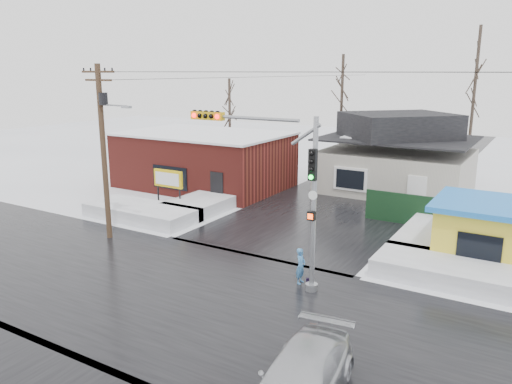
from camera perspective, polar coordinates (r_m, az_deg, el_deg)
The scene contains 20 objects.
ground at distance 20.26m, azimuth -7.92°, elevation -11.71°, with size 120.00×120.00×0.00m, color white.
road_ns at distance 20.25m, azimuth -7.92°, elevation -11.69°, with size 10.00×120.00×0.02m, color black.
road_ew at distance 20.25m, azimuth -7.92°, elevation -11.69°, with size 120.00×10.00×0.02m, color black.
snowbank_nw at distance 30.68m, azimuth -12.92°, elevation -2.26°, with size 7.00×3.00×0.80m, color white.
snowbank_ne at distance 22.84m, azimuth 22.34°, elevation -8.55°, with size 7.00×3.00×0.80m, color white.
snowbank_nside_w at distance 33.15m, azimuth -4.45°, elevation -0.76°, with size 3.00×8.00×0.80m, color white.
snowbank_nside_e at distance 27.80m, azimuth 19.91°, elevation -4.42°, with size 3.00×8.00×0.80m, color white.
traffic_signal at distance 19.86m, azimuth 2.54°, elevation 1.74°, with size 6.05×0.68×7.00m.
utility_pole at distance 26.59m, azimuth -16.99°, elevation 5.45°, with size 3.15×0.44×9.00m.
brick_building at distance 38.26m, azimuth -5.93°, elevation 3.72°, with size 12.20×8.20×4.12m.
marquee_sign at distance 32.10m, azimuth -10.01°, elevation 1.38°, with size 2.20×0.21×2.55m.
house at distance 37.88m, azimuth 15.80°, elevation 4.01°, with size 10.40×8.40×5.76m.
kiosk at distance 25.27m, azimuth 24.75°, elevation -4.13°, with size 4.60×4.60×2.88m.
fence at distance 29.63m, azimuth 19.82°, elevation -2.30°, with size 8.00×0.12×1.80m, color black.
tree_far_left at distance 43.09m, azimuth 9.85°, elevation 12.56°, with size 3.00×3.00×10.00m.
tree_far_mid at distance 42.53m, azimuth 24.00°, elevation 13.75°, with size 3.00×3.00×12.00m.
tree_far_west at distance 46.02m, azimuth -3.05°, elevation 10.81°, with size 3.00×3.00×8.00m.
pedestrian at distance 20.98m, azimuth 5.13°, elevation -8.45°, with size 0.55×0.36×1.52m, color #4381BD.
car at distance 14.05m, azimuth 5.18°, elevation -20.68°, with size 2.02×4.97×1.44m, color #BBBDC3.
shopping_bag at distance 20.93m, azimuth 6.13°, elevation -10.27°, with size 0.28×0.12×0.35m, color black.
Camera 1 is at (11.65, -14.14, 8.64)m, focal length 35.00 mm.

